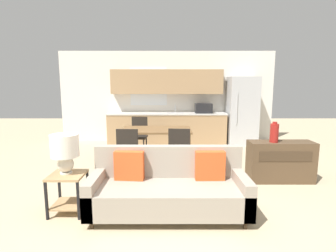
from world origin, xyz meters
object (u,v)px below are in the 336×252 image
at_px(couch, 170,188).
at_px(dining_chair_near_left, 130,150).
at_px(credenza, 282,162).
at_px(dining_chair_far_left, 140,134).
at_px(dining_chair_near_right, 181,149).
at_px(refrigerator, 243,111).
at_px(side_table, 69,187).
at_px(vase, 276,133).
at_px(dining_table, 158,132).
at_px(table_lamp, 66,149).

height_order(couch, dining_chair_near_left, dining_chair_near_left).
xyz_separation_m(couch, credenza, (2.00, 1.18, 0.02)).
distance_m(dining_chair_far_left, dining_chair_near_right, 1.84).
bearing_deg(refrigerator, side_table, -129.60).
relative_size(side_table, vase, 1.50).
xyz_separation_m(refrigerator, vase, (-0.30, -3.09, -0.08)).
bearing_deg(dining_table, dining_chair_far_left, 121.07).
distance_m(couch, credenza, 2.32).
distance_m(couch, dining_chair_near_right, 1.52).
relative_size(refrigerator, table_lamp, 3.64).
distance_m(side_table, table_lamp, 0.51).
bearing_deg(vase, dining_chair_far_left, 143.13).
distance_m(refrigerator, credenza, 3.11).
relative_size(couch, vase, 5.71).
relative_size(side_table, dining_chair_far_left, 0.59).
height_order(couch, dining_chair_far_left, dining_chair_far_left).
bearing_deg(couch, credenza, 30.42).
height_order(table_lamp, dining_chair_far_left, table_lamp).
bearing_deg(dining_table, dining_chair_near_right, -59.11).
height_order(dining_table, side_table, dining_table).
bearing_deg(dining_chair_near_left, vase, 175.91).
height_order(dining_table, vase, vase).
bearing_deg(dining_table, dining_chair_near_left, -120.29).
relative_size(side_table, credenza, 0.47).
relative_size(dining_table, couch, 0.73).
distance_m(credenza, vase, 0.55).
height_order(couch, vase, vase).
bearing_deg(refrigerator, dining_chair_near_right, -125.20).
bearing_deg(side_table, dining_chair_near_right, 43.59).
xyz_separation_m(refrigerator, dining_chair_near_left, (-2.89, -2.77, -0.46)).
bearing_deg(credenza, refrigerator, 87.41).
relative_size(dining_chair_far_left, dining_chair_near_right, 1.00).
distance_m(refrigerator, vase, 3.10).
xyz_separation_m(couch, dining_chair_near_left, (-0.75, 1.45, 0.17)).
xyz_separation_m(refrigerator, dining_table, (-2.40, -1.94, -0.27)).
height_order(refrigerator, dining_chair_near_right, refrigerator).
xyz_separation_m(couch, table_lamp, (-1.37, 0.04, 0.53)).
bearing_deg(couch, dining_chair_near_left, 117.16).
height_order(couch, dining_chair_near_right, dining_chair_near_right).
height_order(side_table, dining_chair_far_left, dining_chair_far_left).
bearing_deg(dining_chair_far_left, dining_table, -53.14).
bearing_deg(dining_chair_near_right, couch, 87.85).
height_order(refrigerator, side_table, refrigerator).
distance_m(dining_table, credenza, 2.54).
distance_m(side_table, credenza, 3.55).
bearing_deg(table_lamp, dining_chair_near_left, 66.02).
distance_m(dining_table, dining_chair_far_left, 0.94).
height_order(dining_table, dining_chair_near_right, dining_chair_near_right).
distance_m(couch, dining_chair_far_left, 3.16).
bearing_deg(refrigerator, table_lamp, -130.02).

